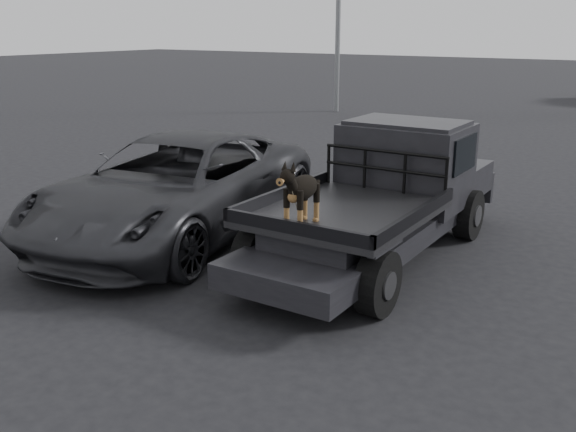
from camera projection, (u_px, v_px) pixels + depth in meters
The scene contains 6 objects.
ground at pixel (326, 321), 7.06m from camera, with size 120.00×120.00×0.00m, color black.
flatbed_ute at pixel (376, 225), 8.88m from camera, with size 2.00×5.40×0.92m, color black, non-canonical shape.
ute_cab at pixel (406, 151), 9.39m from camera, with size 1.72×1.30×0.88m, color black, non-canonical shape.
headache_rack at pixel (384, 171), 8.83m from camera, with size 1.80×0.08×0.55m, color black, non-canonical shape.
dog at pixel (302, 193), 7.30m from camera, with size 0.32×0.60×0.74m, color black, non-canonical shape.
parked_suv at pixel (176, 187), 9.73m from camera, with size 2.53×5.48×1.52m, color #2B2B2F.
Camera 1 is at (3.13, -5.64, 3.13)m, focal length 40.00 mm.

